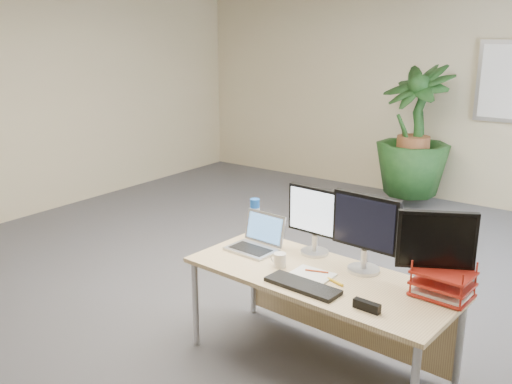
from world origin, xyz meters
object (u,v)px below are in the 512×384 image
Objects in this scene: floor_plant at (413,147)px; monitor_left at (315,216)px; desk at (327,290)px; laptop at (257,240)px; monitor_right at (366,228)px.

monitor_left is at bearing -79.19° from floor_plant.
monitor_left is (-0.21, 0.20, 0.40)m from desk.
monitor_left is at bearing 23.04° from laptop.
laptop is at bearing -85.35° from floor_plant.
desk is 1.17× the size of floor_plant.
desk is 3.82m from floor_plant.
floor_plant reaches higher than monitor_left.
floor_plant reaches higher than monitor_right.
desk is 0.48m from monitor_right.
desk is at bearing -3.81° from laptop.
monitor_right reaches higher than laptop.
laptop is (-0.77, -0.09, -0.23)m from monitor_right.
monitor_right is at bearing 33.06° from desk.
monitor_right is at bearing -73.33° from floor_plant.
floor_plant is (-0.88, 3.71, 0.23)m from desk.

